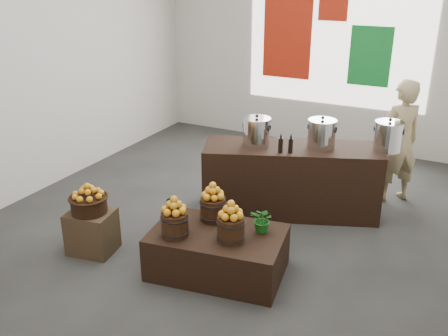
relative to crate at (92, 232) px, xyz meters
The scene contains 24 objects.
ground 1.83m from the crate, 51.63° to the left, with size 7.00×7.00×0.00m, color #353533.
back_wall 5.34m from the crate, 77.14° to the left, with size 6.00×0.04×4.00m, color #BAB6AC.
back_opening 5.39m from the crate, 73.80° to the left, with size 3.20×0.02×2.40m, color white.
deco_red_left 5.18m from the crate, 83.89° to the left, with size 0.90×0.04×1.40m, color #A41E0C.
deco_green_right 5.48m from the crate, 67.52° to the left, with size 0.70×0.04×1.00m, color #117128.
deco_red_upper 5.54m from the crate, 74.85° to the left, with size 0.50×0.04×0.50m, color #A41E0C.
crate is the anchor object (origin of this frame).
wicker_basket 0.35m from the crate, ahead, with size 0.41×0.41×0.19m, color black.
apples_in_basket 0.53m from the crate, ahead, with size 0.32×0.32×0.17m, color #A61E05, non-canonical shape.
display_table 1.53m from the crate, 10.42° to the left, with size 1.41×0.87×0.49m, color black.
apple_bucket_front_left 1.19m from the crate, ahead, with size 0.28×0.28×0.26m, color #351A0E.
apples_in_bucket_front_left 1.28m from the crate, ahead, with size 0.21×0.21×0.19m, color #A61E05, non-canonical shape.
apple_bucket_front_right 1.75m from the crate, ahead, with size 0.28×0.28×0.26m, color #351A0E.
apples_in_bucket_front_right 1.81m from the crate, ahead, with size 0.21×0.21×0.19m, color #A61E05, non-canonical shape.
apple_bucket_rear 1.47m from the crate, 21.19° to the left, with size 0.28×0.28×0.26m, color #351A0E.
apples_in_bucket_rear 1.54m from the crate, 21.19° to the left, with size 0.21×0.21×0.19m, color #A61E05, non-canonical shape.
herb_garnish_right 2.03m from the crate, 14.69° to the left, with size 0.26×0.22×0.28m, color #125713.
herb_garnish_left 1.01m from the crate, 19.70° to the left, with size 0.16×0.13×0.29m, color #125713.
counter 2.64m from the crate, 49.77° to the left, with size 2.29×0.73×0.94m, color black.
stock_pot_left 2.39m from the crate, 55.54° to the left, with size 0.35×0.35×0.35m, color silver.
stock_pot_center 3.08m from the crate, 46.39° to the left, with size 0.35×0.35×0.35m, color silver.
stock_pot_right 3.83m from the crate, 40.93° to the left, with size 0.35×0.35×0.35m, color silver.
oil_cruets 2.66m from the crate, 45.20° to the left, with size 0.17×0.06×0.26m, color black, non-canonical shape.
shopper 4.24m from the crate, 46.60° to the left, with size 0.64×0.42×1.74m, color #9A885E.
Camera 1 is at (2.55, -5.27, 3.13)m, focal length 40.00 mm.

